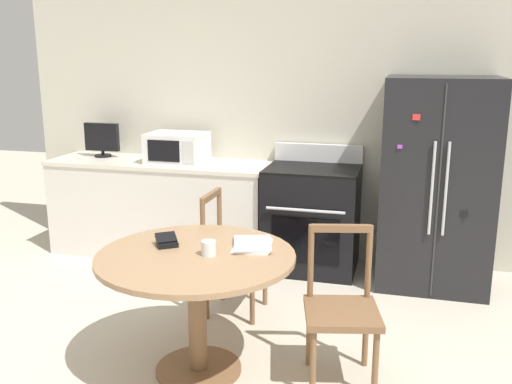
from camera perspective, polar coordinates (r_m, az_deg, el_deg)
back_wall at (r=5.32m, az=3.44°, el=7.43°), size 5.20×0.10×2.60m
kitchen_counter at (r=5.50m, az=-9.46°, el=-1.54°), size 2.09×0.64×0.90m
refrigerator at (r=4.85m, az=17.61°, el=0.83°), size 0.87×0.77×1.70m
oven_range at (r=5.05m, az=5.61°, el=-2.57°), size 0.80×0.68×1.08m
microwave at (r=5.29m, az=-7.88°, el=4.41°), size 0.52×0.41×0.27m
countertop_tv at (r=5.73m, az=-15.15°, el=5.16°), size 0.35×0.16×0.33m
dining_table at (r=3.38m, az=-5.98°, el=-8.61°), size 1.16×1.16×0.75m
dining_chair_right at (r=3.40m, az=8.53°, el=-11.60°), size 0.51×0.51×0.90m
dining_chair_far at (r=4.20m, az=-2.37°, el=-6.40°), size 0.43×0.43×0.90m
candle_glass at (r=3.29m, az=-4.70°, el=-5.71°), size 0.08×0.08×0.09m
wallet at (r=3.48m, az=-8.93°, el=-4.89°), size 0.17×0.17×0.07m
mail_stack at (r=3.43m, az=-0.37°, el=-5.29°), size 0.30×0.35×0.02m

